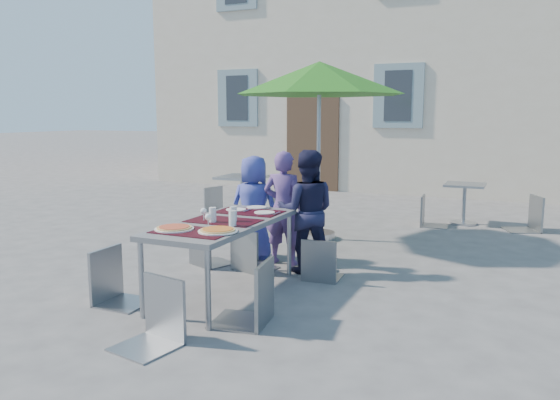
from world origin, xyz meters
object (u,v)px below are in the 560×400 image
at_px(pizza_near_left, 174,228).
at_px(patio_umbrella, 319,80).
at_px(bg_chair_r_0, 277,191).
at_px(chair_1, 250,224).
at_px(chair_3, 113,243).
at_px(chair_4, 252,254).
at_px(cafe_table_1, 464,198).
at_px(bg_chair_l_0, 217,184).
at_px(chair_0, 206,221).
at_px(cafe_table_0, 242,190).
at_px(dining_table, 224,226).
at_px(pizza_near_right, 218,230).
at_px(child_0, 254,207).
at_px(chair_5, 154,272).
at_px(child_2, 306,211).
at_px(bg_chair_l_1, 430,192).
at_px(chair_2, 321,234).
at_px(bg_chair_r_1, 531,192).
at_px(child_1, 284,208).

distance_m(pizza_near_left, patio_umbrella, 3.60).
relative_size(pizza_near_left, bg_chair_r_0, 0.39).
distance_m(pizza_near_left, chair_1, 1.43).
distance_m(chair_3, chair_4, 1.45).
xyz_separation_m(bg_chair_r_0, cafe_table_1, (2.85, 1.16, -0.10)).
xyz_separation_m(bg_chair_l_0, cafe_table_1, (4.11, 1.00, -0.14)).
relative_size(chair_0, cafe_table_0, 1.20).
bearing_deg(dining_table, pizza_near_right, -65.69).
bearing_deg(cafe_table_1, dining_table, -111.15).
relative_size(child_0, chair_3, 1.29).
distance_m(dining_table, chair_5, 1.28).
bearing_deg(chair_3, bg_chair_r_0, 92.58).
relative_size(child_2, chair_3, 1.40).
relative_size(pizza_near_right, bg_chair_l_1, 0.38).
relative_size(cafe_table_1, bg_chair_l_1, 0.72).
bearing_deg(chair_1, dining_table, -80.13).
bearing_deg(patio_umbrella, child_2, -74.53).
xyz_separation_m(chair_1, chair_2, (0.88, -0.02, -0.04)).
bearing_deg(chair_4, bg_chair_l_1, 81.75).
bearing_deg(chair_0, pizza_near_left, -69.29).
bearing_deg(chair_5, chair_1, 96.80).
height_order(chair_4, patio_umbrella, patio_umbrella).
height_order(dining_table, chair_2, chair_2).
bearing_deg(bg_chair_r_1, child_2, -124.20).
relative_size(bg_chair_l_0, cafe_table_1, 1.45).
bearing_deg(bg_chair_l_1, child_1, -112.25).
xyz_separation_m(chair_2, cafe_table_1, (1.10, 3.90, -0.08)).
height_order(chair_0, bg_chair_l_1, bg_chair_l_1).
bearing_deg(chair_5, pizza_near_right, 82.06).
distance_m(pizza_near_right, chair_0, 1.64).
distance_m(child_1, chair_1, 0.51).
height_order(pizza_near_right, bg_chair_l_1, bg_chair_l_1).
relative_size(dining_table, child_0, 1.43).
relative_size(dining_table, pizza_near_left, 5.19).
bearing_deg(chair_1, chair_4, -62.14).
bearing_deg(chair_4, chair_0, 133.16).
bearing_deg(chair_3, cafe_table_1, 63.64).
bearing_deg(chair_4, child_2, 95.56).
relative_size(dining_table, cafe_table_1, 2.76).
xyz_separation_m(chair_5, cafe_table_1, (1.72, 6.00, -0.15)).
height_order(child_0, patio_umbrella, patio_umbrella).
height_order(chair_4, bg_chair_r_1, chair_4).
distance_m(patio_umbrella, bg_chair_r_0, 2.19).
bearing_deg(bg_chair_l_0, bg_chair_r_1, 9.44).
bearing_deg(dining_table, cafe_table_1, 68.85).
height_order(patio_umbrella, bg_chair_r_0, patio_umbrella).
xyz_separation_m(chair_4, cafe_table_1, (1.21, 5.32, -0.19)).
xyz_separation_m(chair_4, patio_umbrella, (-0.61, 3.30, 1.65)).
bearing_deg(pizza_near_left, dining_table, 70.18).
height_order(patio_umbrella, bg_chair_l_1, patio_umbrella).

